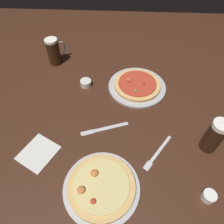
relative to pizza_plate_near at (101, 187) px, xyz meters
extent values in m
cube|color=#3D2114|center=(0.02, 0.39, -0.03)|extent=(2.40, 2.40, 0.03)
cylinder|color=#B2B2B7|center=(0.00, 0.00, -0.01)|extent=(0.31, 0.31, 0.01)
cylinder|color=tan|center=(0.00, 0.00, 0.00)|extent=(0.27, 0.27, 0.02)
cylinder|color=#DBC67A|center=(0.00, 0.00, 0.02)|extent=(0.22, 0.22, 0.01)
ellipsoid|color=#B73823|center=(-0.02, -0.06, 0.03)|extent=(0.02, 0.02, 0.01)
ellipsoid|color=#C67038|center=(-0.03, 0.04, 0.03)|extent=(0.03, 0.03, 0.02)
ellipsoid|color=#C67038|center=(-0.08, -0.03, 0.03)|extent=(0.03, 0.03, 0.02)
cylinder|color=#B2B2B7|center=(0.16, 0.60, -0.01)|extent=(0.34, 0.34, 0.01)
cylinder|color=tan|center=(0.16, 0.60, 0.00)|extent=(0.27, 0.27, 0.02)
cylinder|color=#B73823|center=(0.16, 0.60, 0.02)|extent=(0.22, 0.22, 0.01)
ellipsoid|color=#B73823|center=(0.11, 0.61, 0.03)|extent=(0.02, 0.02, 0.01)
ellipsoid|color=#DBC67A|center=(0.11, 0.62, 0.02)|extent=(0.02, 0.02, 0.01)
ellipsoid|color=olive|center=(0.15, 0.53, 0.02)|extent=(0.02, 0.02, 0.01)
ellipsoid|color=#B73823|center=(0.19, 0.59, 0.02)|extent=(0.02, 0.02, 0.01)
cylinder|color=black|center=(0.48, 0.22, 0.06)|extent=(0.08, 0.08, 0.16)
cylinder|color=white|center=(0.48, 0.22, 0.15)|extent=(0.07, 0.07, 0.02)
torus|color=silver|center=(0.49, 0.27, 0.06)|extent=(0.04, 0.10, 0.10)
cylinder|color=black|center=(-0.37, 0.81, 0.06)|extent=(0.08, 0.08, 0.16)
cylinder|color=white|center=(-0.37, 0.81, 0.15)|extent=(0.08, 0.08, 0.01)
torus|color=silver|center=(-0.34, 0.85, 0.06)|extent=(0.07, 0.09, 0.10)
cylinder|color=silver|center=(-0.14, 0.60, 0.00)|extent=(0.06, 0.06, 0.04)
cylinder|color=white|center=(0.42, -0.02, 0.00)|extent=(0.05, 0.05, 0.04)
cube|color=silver|center=(-0.30, 0.14, -0.01)|extent=(0.20, 0.21, 0.01)
cube|color=silver|center=(0.26, 0.19, -0.01)|extent=(0.12, 0.15, 0.01)
cube|color=silver|center=(0.19, 0.11, -0.01)|extent=(0.05, 0.05, 0.00)
cube|color=silver|center=(0.01, 0.30, -0.01)|extent=(0.19, 0.08, 0.01)
cube|color=silver|center=(-0.10, 0.26, -0.01)|extent=(0.06, 0.04, 0.00)
camera|label=1|loc=(0.06, -0.28, 0.82)|focal=32.57mm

